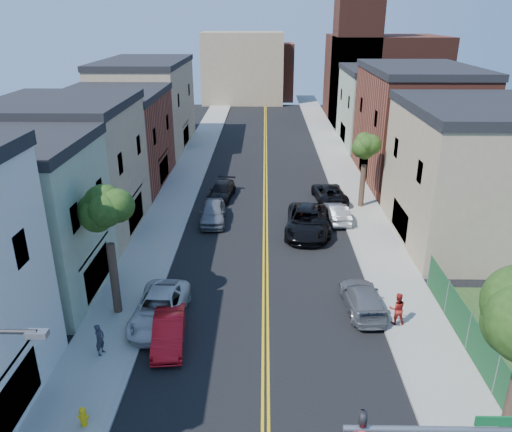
{
  "coord_description": "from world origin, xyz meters",
  "views": [
    {
      "loc": [
        -0.11,
        -8.6,
        14.93
      ],
      "look_at": [
        -0.66,
        23.05,
        2.0
      ],
      "focal_mm": 34.87,
      "sensor_mm": 36.0,
      "label": 1
    }
  ],
  "objects_px": {
    "red_sedan": "(169,331)",
    "black_car_right": "(317,222)",
    "pedestrian_left": "(100,339)",
    "white_pickup": "(160,309)",
    "black_suv_lane": "(307,221)",
    "grey_car_right": "(363,298)",
    "pedestrian_right": "(397,309)",
    "silver_car_right": "(337,213)",
    "black_car_left": "(222,191)",
    "grey_car_left": "(213,212)",
    "dark_car_right_far": "(329,193)",
    "fire_hydrant": "(83,416)"
  },
  "relations": [
    {
      "from": "black_suv_lane",
      "to": "pedestrian_right",
      "type": "height_order",
      "value": "pedestrian_right"
    },
    {
      "from": "red_sedan",
      "to": "dark_car_right_far",
      "type": "relative_size",
      "value": 0.79
    },
    {
      "from": "red_sedan",
      "to": "black_car_right",
      "type": "bearing_deg",
      "value": 51.85
    },
    {
      "from": "red_sedan",
      "to": "black_car_right",
      "type": "relative_size",
      "value": 0.93
    },
    {
      "from": "black_car_right",
      "to": "silver_car_right",
      "type": "distance_m",
      "value": 2.64
    },
    {
      "from": "white_pickup",
      "to": "black_suv_lane",
      "type": "height_order",
      "value": "black_suv_lane"
    },
    {
      "from": "white_pickup",
      "to": "grey_car_left",
      "type": "relative_size",
      "value": 1.14
    },
    {
      "from": "black_car_left",
      "to": "silver_car_right",
      "type": "xyz_separation_m",
      "value": [
        9.3,
        -4.96,
        0.02
      ]
    },
    {
      "from": "grey_car_right",
      "to": "pedestrian_left",
      "type": "bearing_deg",
      "value": 15.2
    },
    {
      "from": "grey_car_left",
      "to": "black_car_left",
      "type": "bearing_deg",
      "value": 84.49
    },
    {
      "from": "red_sedan",
      "to": "silver_car_right",
      "type": "bearing_deg",
      "value": 50.7
    },
    {
      "from": "pedestrian_right",
      "to": "red_sedan",
      "type": "bearing_deg",
      "value": 7.63
    },
    {
      "from": "grey_car_right",
      "to": "pedestrian_left",
      "type": "height_order",
      "value": "pedestrian_left"
    },
    {
      "from": "black_car_right",
      "to": "grey_car_left",
      "type": "bearing_deg",
      "value": -12.48
    },
    {
      "from": "black_suv_lane",
      "to": "black_car_left",
      "type": "bearing_deg",
      "value": 139.23
    },
    {
      "from": "white_pickup",
      "to": "black_car_left",
      "type": "xyz_separation_m",
      "value": [
        1.7,
        18.7,
        -0.08
      ]
    },
    {
      "from": "red_sedan",
      "to": "fire_hydrant",
      "type": "relative_size",
      "value": 4.96
    },
    {
      "from": "dark_car_right_far",
      "to": "black_car_right",
      "type": "bearing_deg",
      "value": 70.5
    },
    {
      "from": "grey_car_left",
      "to": "pedestrian_left",
      "type": "distance_m",
      "value": 16.68
    },
    {
      "from": "black_car_left",
      "to": "red_sedan",
      "type": "bearing_deg",
      "value": -84.63
    },
    {
      "from": "red_sedan",
      "to": "silver_car_right",
      "type": "distance_m",
      "value": 18.63
    },
    {
      "from": "black_car_right",
      "to": "black_suv_lane",
      "type": "relative_size",
      "value": 0.7
    },
    {
      "from": "white_pickup",
      "to": "black_suv_lane",
      "type": "relative_size",
      "value": 0.84
    },
    {
      "from": "silver_car_right",
      "to": "pedestrian_right",
      "type": "relative_size",
      "value": 2.42
    },
    {
      "from": "black_suv_lane",
      "to": "pedestrian_left",
      "type": "xyz_separation_m",
      "value": [
        -10.69,
        -14.39,
        0.05
      ]
    },
    {
      "from": "pedestrian_left",
      "to": "red_sedan",
      "type": "bearing_deg",
      "value": -56.62
    },
    {
      "from": "red_sedan",
      "to": "black_car_right",
      "type": "xyz_separation_m",
      "value": [
        8.48,
        13.58,
        0.08
      ]
    },
    {
      "from": "black_car_left",
      "to": "dark_car_right_far",
      "type": "relative_size",
      "value": 0.88
    },
    {
      "from": "grey_car_right",
      "to": "pedestrian_left",
      "type": "relative_size",
      "value": 3.01
    },
    {
      "from": "red_sedan",
      "to": "black_car_left",
      "type": "bearing_deg",
      "value": 81.37
    },
    {
      "from": "black_car_left",
      "to": "pedestrian_left",
      "type": "height_order",
      "value": "pedestrian_left"
    },
    {
      "from": "grey_car_left",
      "to": "pedestrian_right",
      "type": "xyz_separation_m",
      "value": [
        10.74,
        -13.54,
        0.21
      ]
    },
    {
      "from": "grey_car_right",
      "to": "fire_hydrant",
      "type": "height_order",
      "value": "grey_car_right"
    },
    {
      "from": "black_car_right",
      "to": "black_suv_lane",
      "type": "xyz_separation_m",
      "value": [
        -0.8,
        -0.25,
        0.13
      ]
    },
    {
      "from": "black_car_left",
      "to": "silver_car_right",
      "type": "height_order",
      "value": "silver_car_right"
    },
    {
      "from": "grey_car_left",
      "to": "black_car_left",
      "type": "height_order",
      "value": "grey_car_left"
    },
    {
      "from": "grey_car_left",
      "to": "fire_hydrant",
      "type": "bearing_deg",
      "value": -101.16
    },
    {
      "from": "white_pickup",
      "to": "grey_car_right",
      "type": "relative_size",
      "value": 1.14
    },
    {
      "from": "pedestrian_left",
      "to": "white_pickup",
      "type": "bearing_deg",
      "value": -22.79
    },
    {
      "from": "white_pickup",
      "to": "dark_car_right_far",
      "type": "relative_size",
      "value": 1.02
    },
    {
      "from": "black_car_left",
      "to": "fire_hydrant",
      "type": "xyz_separation_m",
      "value": [
        -3.23,
        -25.96,
        -0.09
      ]
    },
    {
      "from": "white_pickup",
      "to": "black_car_left",
      "type": "relative_size",
      "value": 1.17
    },
    {
      "from": "black_car_right",
      "to": "silver_car_right",
      "type": "relative_size",
      "value": 1.07
    },
    {
      "from": "black_car_right",
      "to": "fire_hydrant",
      "type": "relative_size",
      "value": 5.34
    },
    {
      "from": "red_sedan",
      "to": "pedestrian_left",
      "type": "bearing_deg",
      "value": -166.87
    },
    {
      "from": "grey_car_right",
      "to": "black_car_right",
      "type": "height_order",
      "value": "black_car_right"
    },
    {
      "from": "black_car_right",
      "to": "fire_hydrant",
      "type": "distance_m",
      "value": 21.85
    },
    {
      "from": "black_suv_lane",
      "to": "fire_hydrant",
      "type": "height_order",
      "value": "black_suv_lane"
    },
    {
      "from": "black_car_left",
      "to": "silver_car_right",
      "type": "bearing_deg",
      "value": -20.28
    },
    {
      "from": "pedestrian_right",
      "to": "pedestrian_left",
      "type": "bearing_deg",
      "value": 9.99
    }
  ]
}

